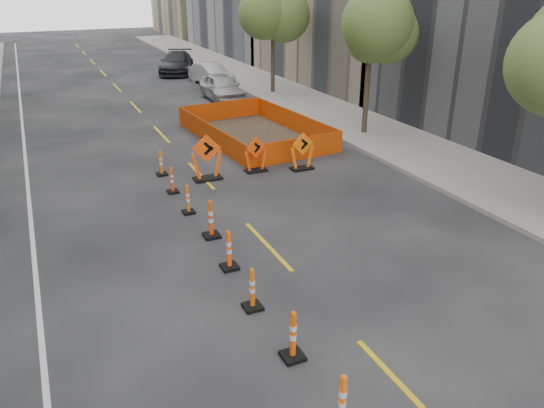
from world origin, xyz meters
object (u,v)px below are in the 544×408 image
channelizer_3 (252,289)px  chevron_sign_center (256,154)px  channelizer_6 (188,199)px  chevron_sign_right (302,151)px  channelizer_2 (293,335)px  parked_car_near (222,87)px  parked_car_mid (211,74)px  channelizer_8 (161,163)px  parked_car_far (176,63)px  channelizer_7 (172,180)px  channelizer_5 (211,219)px  chevron_sign_left (207,157)px  channelizer_4 (229,250)px  channelizer_1 (342,402)px

channelizer_3 → chevron_sign_center: chevron_sign_center is taller
channelizer_6 → chevron_sign_right: size_ratio=0.65×
channelizer_2 → parked_car_near: parked_car_near is taller
channelizer_2 → parked_car_mid: (7.39, 26.83, 0.15)m
chevron_sign_right → channelizer_2: bearing=-120.9°
channelizer_8 → parked_car_far: size_ratio=0.18×
parked_car_far → channelizer_8: bearing=-84.4°
channelizer_2 → channelizer_7: size_ratio=1.16×
channelizer_3 → channelizer_5: size_ratio=0.91×
parked_car_mid → channelizer_3: bearing=-117.0°
chevron_sign_left → chevron_sign_center: chevron_sign_left is taller
parked_car_mid → chevron_sign_right: bearing=-107.8°
channelizer_7 → chevron_sign_left: 1.67m
channelizer_5 → chevron_sign_right: bearing=38.8°
channelizer_5 → parked_car_far: parked_car_far is taller
channelizer_7 → parked_car_mid: (7.31, 17.65, 0.22)m
parked_car_near → parked_car_far: (0.04, 10.14, 0.00)m
parked_car_near → parked_car_mid: (0.99, 4.87, -0.07)m
channelizer_2 → parked_car_mid: bearing=74.6°
channelizer_6 → parked_car_far: size_ratio=0.18×
channelizer_4 → channelizer_6: size_ratio=1.13×
chevron_sign_left → channelizer_1: bearing=-82.0°
channelizer_8 → chevron_sign_left: size_ratio=0.57×
parked_car_near → parked_car_far: bearing=91.6°
channelizer_5 → channelizer_8: (-0.06, 5.51, -0.08)m
channelizer_7 → chevron_sign_left: chevron_sign_left is taller
channelizer_2 → parked_car_mid: 27.83m
channelizer_6 → chevron_sign_left: bearing=60.3°
channelizer_2 → chevron_sign_center: chevron_sign_center is taller
channelizer_8 → channelizer_1: bearing=-90.9°
parked_car_mid → parked_car_far: bearing=89.8°
channelizer_8 → channelizer_7: bearing=-92.3°
channelizer_4 → chevron_sign_right: (5.04, 5.78, 0.19)m
parked_car_near → channelizer_4: bearing=-107.3°
channelizer_1 → chevron_sign_right: (5.16, 11.28, 0.19)m
chevron_sign_left → parked_car_mid: size_ratio=0.41×
channelizer_8 → chevron_sign_center: 3.46m
chevron_sign_left → channelizer_8: bearing=156.7°
channelizer_1 → channelizer_8: bearing=89.1°
channelizer_5 → chevron_sign_right: size_ratio=0.78×
channelizer_5 → parked_car_mid: (7.17, 21.32, 0.12)m
channelizer_2 → channelizer_8: size_ratio=1.11×
channelizer_8 → chevron_sign_right: bearing=-17.6°
channelizer_4 → parked_car_mid: 24.29m
channelizer_3 → channelizer_5: (0.28, 3.67, 0.05)m
parked_car_near → channelizer_1: bearing=-103.4°
channelizer_1 → chevron_sign_left: bearing=82.3°
channelizer_4 → channelizer_8: 7.35m
channelizer_4 → channelizer_5: 1.84m
channelizer_3 → chevron_sign_center: bearing=66.6°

